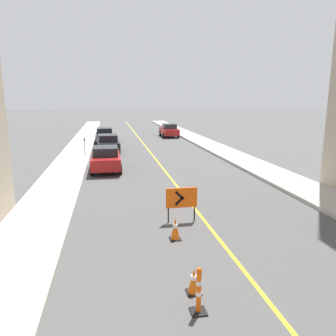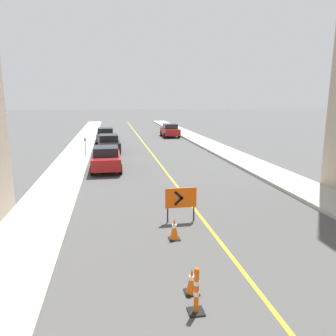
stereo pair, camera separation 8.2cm
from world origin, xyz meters
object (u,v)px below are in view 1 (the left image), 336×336
(traffic_cone_farthest, at_px, (175,229))
(parked_car_curb_mid, at_px, (108,144))
(parked_car_curb_far, at_px, (105,135))
(traffic_cone_fifth, at_px, (194,281))
(parking_meter_far_curb, at_px, (85,143))
(delineator_post_rear, at_px, (199,294))
(parked_car_curb_near, at_px, (106,158))
(parked_car_opposite_side, at_px, (169,130))
(arrow_barricade_primary, at_px, (182,199))

(traffic_cone_farthest, height_order, parked_car_curb_mid, parked_car_curb_mid)
(parked_car_curb_mid, height_order, parked_car_curb_far, same)
(traffic_cone_farthest, bearing_deg, traffic_cone_fifth, -93.29)
(traffic_cone_fifth, height_order, parked_car_curb_far, parked_car_curb_far)
(traffic_cone_farthest, relative_size, parking_meter_far_curb, 0.51)
(delineator_post_rear, height_order, parked_car_curb_near, parked_car_curb_near)
(traffic_cone_farthest, relative_size, parked_car_curb_far, 0.17)
(traffic_cone_fifth, bearing_deg, parking_meter_far_curb, 101.14)
(traffic_cone_farthest, height_order, delineator_post_rear, delineator_post_rear)
(traffic_cone_fifth, bearing_deg, parked_car_curb_near, 98.41)
(parked_car_opposite_side, bearing_deg, parking_meter_far_curb, -124.65)
(traffic_cone_fifth, relative_size, parked_car_opposite_side, 0.15)
(parked_car_curb_near, xyz_separation_m, parked_car_curb_mid, (0.16, 7.22, 0.00))
(traffic_cone_fifth, xyz_separation_m, parked_car_curb_mid, (-1.97, 21.62, 0.48))
(parked_car_curb_near, height_order, parked_car_curb_mid, same)
(parked_car_curb_near, height_order, parked_car_curb_far, same)
(parked_car_curb_mid, bearing_deg, parked_car_curb_near, -93.52)
(delineator_post_rear, distance_m, arrow_barricade_primary, 5.44)
(delineator_post_rear, distance_m, parked_car_curb_near, 15.28)
(arrow_barricade_primary, bearing_deg, delineator_post_rear, -98.55)
(traffic_cone_fifth, bearing_deg, traffic_cone_farthest, 86.71)
(parked_car_curb_mid, distance_m, parking_meter_far_curb, 3.07)
(parked_car_curb_near, distance_m, parked_car_curb_mid, 7.22)
(traffic_cone_farthest, xyz_separation_m, parking_meter_far_curb, (-3.95, 16.06, 0.83))
(delineator_post_rear, distance_m, parking_meter_far_curb, 20.25)
(traffic_cone_fifth, xyz_separation_m, traffic_cone_farthest, (0.18, 3.10, 0.05))
(parked_car_opposite_side, bearing_deg, traffic_cone_farthest, -100.14)
(traffic_cone_fifth, bearing_deg, arrow_barricade_primary, 81.08)
(traffic_cone_farthest, relative_size, parked_car_opposite_side, 0.17)
(delineator_post_rear, bearing_deg, parking_meter_far_curb, 100.50)
(arrow_barricade_primary, xyz_separation_m, parking_meter_far_curb, (-4.50, 14.54, 0.28))
(parked_car_curb_near, bearing_deg, parked_car_curb_far, 90.73)
(parked_car_opposite_side, xyz_separation_m, parking_meter_far_curb, (-9.16, -13.28, 0.40))
(traffic_cone_fifth, distance_m, arrow_barricade_primary, 4.71)
(parked_car_curb_far, distance_m, parking_meter_far_curb, 9.21)
(arrow_barricade_primary, distance_m, parked_car_curb_mid, 17.21)
(arrow_barricade_primary, bearing_deg, parked_car_opposite_side, 80.56)
(traffic_cone_fifth, distance_m, parked_car_curb_far, 28.34)
(parked_car_opposite_side, distance_m, parking_meter_far_curb, 16.14)
(traffic_cone_farthest, xyz_separation_m, delineator_post_rear, (-0.26, -3.84, 0.09))
(parking_meter_far_curb, bearing_deg, parked_car_curb_near, -70.97)
(parked_car_curb_mid, xyz_separation_m, parked_car_curb_far, (-0.34, 6.62, 0.00))
(delineator_post_rear, xyz_separation_m, parked_car_opposite_side, (5.47, 33.18, 0.34))
(arrow_barricade_primary, distance_m, parked_car_curb_near, 10.19)
(arrow_barricade_primary, bearing_deg, traffic_cone_fifth, -98.86)
(parked_car_curb_mid, height_order, parked_car_opposite_side, same)
(parked_car_curb_far, distance_m, parked_car_opposite_side, 8.77)
(traffic_cone_farthest, bearing_deg, parked_car_curb_far, 95.66)
(parked_car_curb_near, bearing_deg, parked_car_opposite_side, 67.38)
(arrow_barricade_primary, height_order, parked_car_curb_mid, parked_car_curb_mid)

